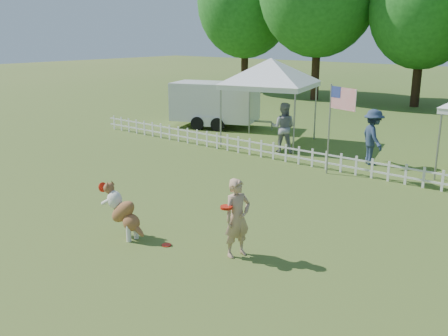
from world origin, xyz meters
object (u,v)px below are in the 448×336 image
at_px(dog, 124,212).
at_px(frisbee_on_turf, 166,245).
at_px(cargo_trailer, 215,104).
at_px(spectator_b, 373,137).
at_px(handler, 237,218).
at_px(canopy_tent_left, 270,102).
at_px(flag_pole, 329,130).
at_px(spectator_a, 283,128).

height_order(dog, frisbee_on_turf, dog).
xyz_separation_m(frisbee_on_turf, cargo_trailer, (-7.78, 10.53, 1.01)).
distance_m(cargo_trailer, spectator_b, 8.44).
bearing_deg(frisbee_on_turf, cargo_trailer, 126.47).
distance_m(handler, canopy_tent_left, 10.26).
height_order(dog, flag_pole, flag_pole).
bearing_deg(cargo_trailer, spectator_b, -32.85).
distance_m(flag_pole, spectator_b, 2.06).
xyz_separation_m(frisbee_on_turf, flag_pole, (-0.10, 6.84, 1.35)).
bearing_deg(handler, canopy_tent_left, 48.14).
relative_size(cargo_trailer, spectator_b, 2.58).
relative_size(flag_pole, spectator_a, 1.52).
xyz_separation_m(handler, frisbee_on_turf, (-1.38, -0.55, -0.76)).
height_order(canopy_tent_left, cargo_trailer, canopy_tent_left).
height_order(dog, cargo_trailer, cargo_trailer).
distance_m(frisbee_on_turf, spectator_a, 8.83).
xyz_separation_m(cargo_trailer, spectator_a, (5.09, -2.17, -0.13)).
relative_size(canopy_tent_left, spectator_a, 1.78).
bearing_deg(handler, spectator_a, 44.40).
bearing_deg(spectator_a, frisbee_on_turf, 84.98).
distance_m(frisbee_on_turf, spectator_b, 8.82).
bearing_deg(cargo_trailer, handler, -68.22).
bearing_deg(flag_pole, handler, -59.07).
xyz_separation_m(dog, cargo_trailer, (-6.80, 10.79, 0.46)).
distance_m(handler, flag_pole, 6.48).
xyz_separation_m(canopy_tent_left, flag_pole, (3.84, -2.46, -0.23)).
bearing_deg(spectator_b, dog, 124.92).
relative_size(dog, spectator_b, 0.63).
bearing_deg(spectator_a, spectator_b, 164.45).
height_order(canopy_tent_left, spectator_a, canopy_tent_left).
bearing_deg(handler, dog, 125.90).
bearing_deg(spectator_b, handler, 140.40).
bearing_deg(handler, cargo_trailer, 59.38).
distance_m(canopy_tent_left, spectator_a, 1.70).
distance_m(canopy_tent_left, spectator_b, 4.49).
relative_size(flag_pole, spectator_b, 1.51).
bearing_deg(frisbee_on_turf, handler, 21.84).
distance_m(dog, spectator_a, 8.80).
xyz_separation_m(handler, spectator_a, (-4.08, 7.80, 0.12)).
xyz_separation_m(cargo_trailer, flag_pole, (7.69, -3.69, 0.34)).
bearing_deg(spectator_b, canopy_tent_left, 37.25).
xyz_separation_m(dog, spectator_a, (-1.72, 8.62, 0.33)).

